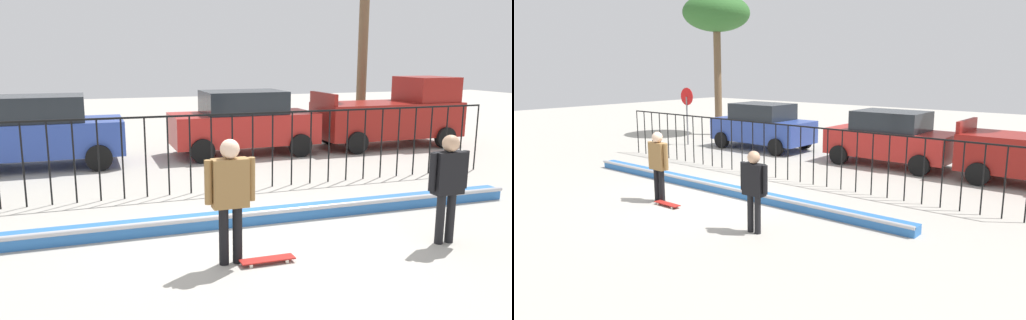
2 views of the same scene
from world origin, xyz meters
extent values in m
plane|color=#ADA89E|center=(0.00, 0.00, 0.00)|extent=(60.00, 60.00, 0.00)
cube|color=#2D6BB7|center=(0.00, 0.92, 0.11)|extent=(11.00, 0.36, 0.22)
cylinder|color=#B2B2B7|center=(0.00, 0.74, 0.22)|extent=(11.00, 0.09, 0.09)
cylinder|color=black|center=(-7.00, 3.23, 0.85)|extent=(0.04, 0.04, 1.70)
cylinder|color=black|center=(-6.53, 3.23, 0.85)|extent=(0.04, 0.04, 1.70)
cylinder|color=black|center=(-6.07, 3.23, 0.85)|extent=(0.04, 0.04, 1.70)
cylinder|color=black|center=(-5.60, 3.23, 0.85)|extent=(0.04, 0.04, 1.70)
cylinder|color=black|center=(-5.13, 3.23, 0.85)|extent=(0.04, 0.04, 1.70)
cylinder|color=black|center=(-4.67, 3.23, 0.85)|extent=(0.04, 0.04, 1.70)
cylinder|color=black|center=(-4.20, 3.23, 0.85)|extent=(0.04, 0.04, 1.70)
cylinder|color=black|center=(-3.73, 3.23, 0.85)|extent=(0.04, 0.04, 1.70)
cylinder|color=black|center=(-3.27, 3.23, 0.85)|extent=(0.04, 0.04, 1.70)
cylinder|color=black|center=(-2.80, 3.23, 0.85)|extent=(0.04, 0.04, 1.70)
cylinder|color=black|center=(-2.33, 3.23, 0.85)|extent=(0.04, 0.04, 1.70)
cylinder|color=black|center=(-1.87, 3.23, 0.85)|extent=(0.04, 0.04, 1.70)
cylinder|color=black|center=(-1.40, 3.23, 0.85)|extent=(0.04, 0.04, 1.70)
cylinder|color=black|center=(-0.93, 3.23, 0.85)|extent=(0.04, 0.04, 1.70)
cylinder|color=black|center=(-0.47, 3.23, 0.85)|extent=(0.04, 0.04, 1.70)
cylinder|color=black|center=(0.00, 3.23, 0.85)|extent=(0.04, 0.04, 1.70)
cylinder|color=black|center=(0.47, 3.23, 0.85)|extent=(0.04, 0.04, 1.70)
cylinder|color=black|center=(0.93, 3.23, 0.85)|extent=(0.04, 0.04, 1.70)
cylinder|color=black|center=(1.40, 3.23, 0.85)|extent=(0.04, 0.04, 1.70)
cylinder|color=black|center=(1.87, 3.23, 0.85)|extent=(0.04, 0.04, 1.70)
cylinder|color=black|center=(2.33, 3.23, 0.85)|extent=(0.04, 0.04, 1.70)
cylinder|color=black|center=(2.80, 3.23, 0.85)|extent=(0.04, 0.04, 1.70)
cylinder|color=black|center=(3.27, 3.23, 0.85)|extent=(0.04, 0.04, 1.70)
cylinder|color=black|center=(3.73, 3.23, 0.85)|extent=(0.04, 0.04, 1.70)
cylinder|color=black|center=(4.20, 3.23, 0.85)|extent=(0.04, 0.04, 1.70)
cylinder|color=black|center=(4.67, 3.23, 0.85)|extent=(0.04, 0.04, 1.70)
cylinder|color=black|center=(5.13, 3.23, 0.85)|extent=(0.04, 0.04, 1.70)
cylinder|color=black|center=(5.60, 3.23, 0.85)|extent=(0.04, 0.04, 1.70)
cylinder|color=black|center=(6.07, 3.23, 0.85)|extent=(0.04, 0.04, 1.70)
cylinder|color=black|center=(6.53, 3.23, 0.85)|extent=(0.04, 0.04, 1.70)
cube|color=black|center=(0.00, 3.23, 1.68)|extent=(14.00, 0.04, 0.04)
cylinder|color=black|center=(-0.78, -0.71, 0.42)|extent=(0.14, 0.14, 0.83)
cylinder|color=black|center=(-0.58, -0.71, 0.42)|extent=(0.14, 0.14, 0.83)
cube|color=olive|center=(-0.68, -0.71, 1.18)|extent=(0.51, 0.22, 0.69)
sphere|color=beige|center=(-0.68, -0.71, 1.66)|extent=(0.27, 0.27, 0.27)
cylinder|color=olive|center=(-0.99, -0.71, 1.22)|extent=(0.11, 0.11, 0.62)
cylinder|color=olive|center=(-0.37, -0.71, 1.22)|extent=(0.11, 0.11, 0.62)
cube|color=#A51E19|center=(-0.19, -0.88, 0.06)|extent=(0.80, 0.20, 0.02)
cylinder|color=silver|center=(0.08, -0.81, 0.03)|extent=(0.05, 0.03, 0.05)
cylinder|color=silver|center=(0.08, -0.96, 0.03)|extent=(0.05, 0.03, 0.05)
cylinder|color=silver|center=(-0.46, -0.81, 0.03)|extent=(0.05, 0.03, 0.05)
cylinder|color=silver|center=(-0.46, -0.96, 0.03)|extent=(0.05, 0.03, 0.05)
cylinder|color=black|center=(2.65, -0.98, 0.40)|extent=(0.13, 0.13, 0.80)
cylinder|color=black|center=(2.84, -0.98, 0.40)|extent=(0.13, 0.13, 0.80)
cube|color=black|center=(2.74, -0.98, 1.14)|extent=(0.49, 0.21, 0.66)
sphere|color=tan|center=(2.74, -0.98, 1.60)|extent=(0.26, 0.26, 0.26)
cylinder|color=black|center=(2.44, -0.98, 1.17)|extent=(0.10, 0.10, 0.59)
cylinder|color=black|center=(3.04, -0.98, 1.17)|extent=(0.10, 0.10, 0.59)
cube|color=#2D479E|center=(-3.74, 7.10, 0.79)|extent=(4.30, 1.90, 0.90)
cube|color=#1E2328|center=(-3.74, 7.10, 1.57)|extent=(2.36, 1.71, 0.66)
cylinder|color=black|center=(-2.28, 8.05, 0.34)|extent=(0.68, 0.22, 0.68)
cylinder|color=black|center=(-2.28, 6.15, 0.34)|extent=(0.68, 0.22, 0.68)
cylinder|color=black|center=(-5.20, 8.05, 0.34)|extent=(0.68, 0.22, 0.68)
cylinder|color=black|center=(-5.20, 6.15, 0.34)|extent=(0.68, 0.22, 0.68)
cube|color=#B2231E|center=(1.93, 7.22, 0.79)|extent=(4.30, 1.90, 0.90)
cube|color=#1E2328|center=(1.93, 7.22, 1.57)|extent=(2.37, 1.71, 0.66)
cylinder|color=black|center=(3.39, 8.17, 0.34)|extent=(0.68, 0.22, 0.68)
cylinder|color=black|center=(3.39, 6.27, 0.34)|extent=(0.68, 0.22, 0.68)
cylinder|color=black|center=(0.46, 8.17, 0.34)|extent=(0.68, 0.22, 0.68)
cylinder|color=black|center=(0.46, 6.27, 0.34)|extent=(0.68, 0.22, 0.68)
cube|color=maroon|center=(4.50, 7.08, 1.62)|extent=(0.12, 1.75, 0.36)
cylinder|color=black|center=(5.19, 8.03, 0.34)|extent=(0.68, 0.22, 0.68)
cylinder|color=black|center=(5.19, 6.13, 0.34)|extent=(0.68, 0.22, 0.68)
cylinder|color=slate|center=(-7.01, 5.85, 1.05)|extent=(0.07, 0.07, 2.10)
cylinder|color=red|center=(-7.01, 5.87, 2.12)|extent=(0.76, 0.02, 0.76)
cylinder|color=brown|center=(-8.17, 8.97, 2.53)|extent=(0.36, 0.36, 5.07)
ellipsoid|color=#2D6028|center=(-8.17, 8.97, 5.97)|extent=(3.28, 3.28, 1.80)
camera|label=1|loc=(-2.50, -7.33, 2.90)|focal=35.85mm
camera|label=2|loc=(8.93, -8.15, 3.40)|focal=33.46mm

